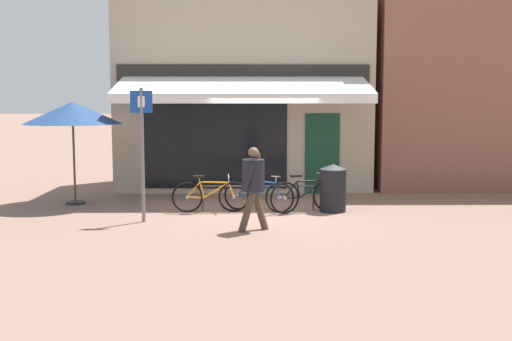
% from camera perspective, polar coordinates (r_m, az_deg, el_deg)
% --- Properties ---
extents(ground_plane, '(160.00, 160.00, 0.00)m').
position_cam_1_polar(ground_plane, '(14.30, 0.82, -3.62)').
color(ground_plane, '#846656').
extents(shop_front, '(6.84, 5.00, 5.22)m').
position_cam_1_polar(shop_front, '(18.13, -1.09, 6.82)').
color(shop_front, tan).
rests_on(shop_front, ground_plane).
extents(neighbour_building, '(7.15, 4.00, 6.21)m').
position_cam_1_polar(neighbour_building, '(19.96, 20.25, 7.84)').
color(neighbour_building, '#8E5647').
rests_on(neighbour_building, ground_plane).
extents(bike_rack_rail, '(2.58, 0.04, 0.57)m').
position_cam_1_polar(bike_rack_rail, '(14.30, 0.17, -1.76)').
color(bike_rack_rail, '#47494F').
rests_on(bike_rack_rail, ground_plane).
extents(bicycle_orange, '(1.70, 0.52, 0.83)m').
position_cam_1_polar(bicycle_orange, '(14.11, -4.08, -2.25)').
color(bicycle_orange, black).
rests_on(bicycle_orange, ground_plane).
extents(bicycle_blue, '(1.60, 0.81, 0.84)m').
position_cam_1_polar(bicycle_blue, '(14.23, 0.20, -2.19)').
color(bicycle_blue, black).
rests_on(bicycle_blue, ground_plane).
extents(bicycle_black, '(1.63, 0.77, 0.85)m').
position_cam_1_polar(bicycle_black, '(14.13, 4.46, -2.20)').
color(bicycle_black, black).
rests_on(bicycle_black, ground_plane).
extents(pedestrian_adult, '(0.59, 0.69, 1.61)m').
position_cam_1_polar(pedestrian_adult, '(12.08, -0.23, -0.87)').
color(pedestrian_adult, '#47382D').
rests_on(pedestrian_adult, ground_plane).
extents(litter_bin, '(0.59, 0.59, 1.06)m').
position_cam_1_polar(litter_bin, '(14.26, 6.86, -1.53)').
color(litter_bin, black).
rests_on(litter_bin, ground_plane).
extents(parking_sign, '(0.44, 0.07, 2.71)m').
position_cam_1_polar(parking_sign, '(13.07, -10.08, 2.59)').
color(parking_sign, slate).
rests_on(parking_sign, ground_plane).
extents(cafe_parasol, '(2.29, 2.29, 2.41)m').
position_cam_1_polar(cafe_parasol, '(15.63, -15.99, 4.91)').
color(cafe_parasol, '#4C3D2D').
rests_on(cafe_parasol, ground_plane).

